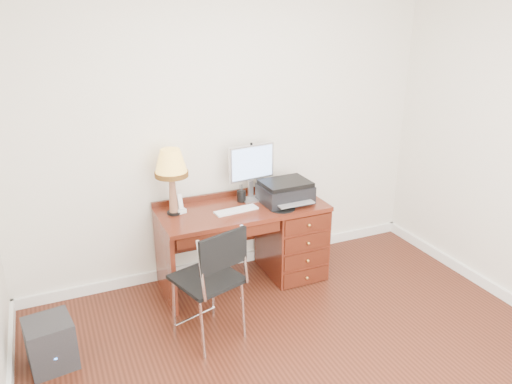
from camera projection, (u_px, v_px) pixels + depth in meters
name	position (u px, v px, depth m)	size (l,w,h in m)	color
ground	(318.00, 374.00, 3.52)	(4.00, 4.00, 0.00)	#36150C
room_shell	(279.00, 320.00, 4.05)	(4.00, 4.00, 4.00)	silver
desk	(274.00, 235.00, 4.70)	(1.50, 0.67, 0.75)	#5D2113
monitor	(252.00, 165.00, 4.53)	(0.45, 0.17, 0.52)	silver
keyboard	(236.00, 210.00, 4.37)	(0.39, 0.11, 0.01)	white
mouse_pad	(282.00, 207.00, 4.42)	(0.24, 0.24, 0.05)	black
printer	(285.00, 191.00, 4.55)	(0.46, 0.36, 0.20)	black
leg_lamp	(171.00, 167.00, 4.17)	(0.28, 0.28, 0.58)	black
phone	(180.00, 207.00, 4.33)	(0.10, 0.10, 0.17)	white
pen_cup	(241.00, 196.00, 4.57)	(0.08, 0.08, 0.10)	black
chair	(210.00, 274.00, 3.68)	(0.56, 0.57, 0.96)	black
equipment_box	(51.00, 343.00, 3.56)	(0.31, 0.31, 0.37)	black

